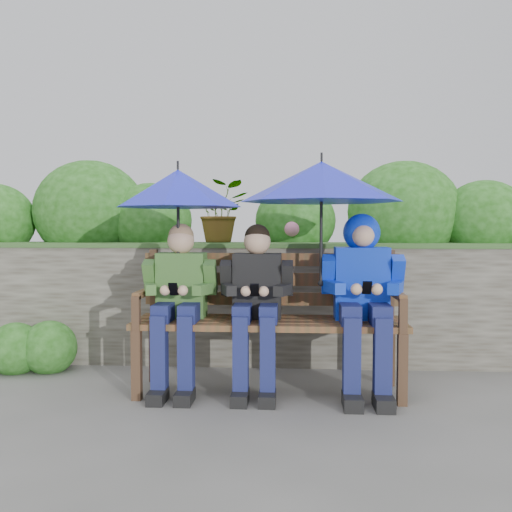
# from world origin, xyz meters

# --- Properties ---
(ground) EXTENTS (60.00, 60.00, 0.00)m
(ground) POSITION_xyz_m (0.00, 0.00, 0.00)
(ground) COLOR #585853
(ground) RESTS_ON ground
(garden_backdrop) EXTENTS (8.00, 2.87, 1.81)m
(garden_backdrop) POSITION_xyz_m (-0.05, 1.60, 0.64)
(garden_backdrop) COLOR #555043
(garden_backdrop) RESTS_ON ground
(park_bench) EXTENTS (1.89, 0.55, 1.00)m
(park_bench) POSITION_xyz_m (0.11, -0.04, 0.57)
(park_bench) COLOR #4B3322
(park_bench) RESTS_ON ground
(boy_left) EXTENTS (0.52, 0.60, 1.19)m
(boy_left) POSITION_xyz_m (-0.53, -0.13, 0.67)
(boy_left) COLOR #3B6B2C
(boy_left) RESTS_ON ground
(boy_middle) EXTENTS (0.51, 0.59, 1.18)m
(boy_middle) POSITION_xyz_m (0.02, -0.13, 0.67)
(boy_middle) COLOR black
(boy_middle) RESTS_ON ground
(boy_right) EXTENTS (0.56, 0.68, 1.26)m
(boy_right) POSITION_xyz_m (0.76, -0.13, 0.75)
(boy_right) COLOR #0007D2
(boy_right) RESTS_ON ground
(umbrella_left) EXTENTS (0.90, 0.90, 0.90)m
(umbrella_left) POSITION_xyz_m (-0.54, -0.10, 1.44)
(umbrella_left) COLOR #161FD1
(umbrella_left) RESTS_ON ground
(umbrella_right) EXTENTS (1.12, 1.12, 0.92)m
(umbrella_right) POSITION_xyz_m (0.47, -0.12, 1.48)
(umbrella_right) COLOR #161FD1
(umbrella_right) RESTS_ON ground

